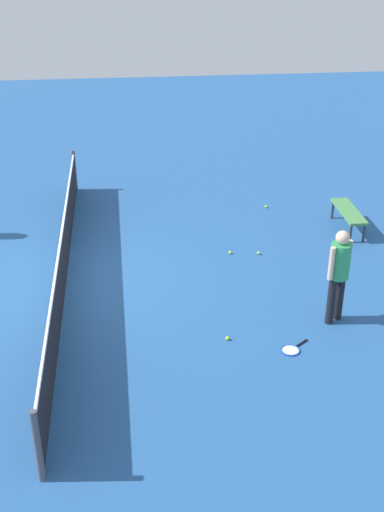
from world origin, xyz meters
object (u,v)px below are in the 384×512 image
Objects in this scene: player_near_side at (339,269)px; tennis_ball_midcourt at (266,207)px; tennis_ball_by_net at (259,253)px; tennis_ball_near_player at (227,338)px; courtside_bench at (349,213)px; tennis_ball_baseline at (230,253)px; tennis_racket_near_player at (291,349)px.

player_near_side reaches higher than tennis_ball_midcourt.
player_near_side is 25.76× the size of tennis_ball_by_net.
tennis_ball_near_player and tennis_ball_midcourt have the same top height.
courtside_bench is (3.64, -1.54, -0.59)m from player_near_side.
tennis_ball_baseline is 0.04× the size of courtside_bench.
tennis_ball_by_net is 1.00× the size of tennis_ball_baseline.
tennis_racket_near_player is 5.98m from tennis_ball_midcourt.
tennis_ball_midcourt is at bearing -29.05° from tennis_ball_baseline.
player_near_side is at bearing 179.85° from tennis_ball_midcourt.
player_near_side is 25.76× the size of tennis_ball_near_player.
tennis_ball_baseline is (0.09, 0.59, 0.00)m from tennis_ball_by_net.
courtside_bench is at bearing -40.78° from tennis_ball_near_player.
courtside_bench is (4.41, -2.48, 0.40)m from tennis_racket_near_player.
tennis_ball_midcourt is 0.04× the size of courtside_bench.
tennis_ball_baseline is at bearing 25.56° from player_near_side.
tennis_racket_near_player is at bearing -112.87° from tennis_ball_near_player.
tennis_ball_by_net and tennis_ball_midcourt have the same top height.
tennis_ball_near_player is at bearing 67.13° from tennis_racket_near_player.
player_near_side is 2.92m from tennis_ball_by_net.
tennis_racket_near_player is 8.69× the size of tennis_ball_midcourt.
tennis_ball_near_player reaches higher than tennis_racket_near_player.
tennis_racket_near_player is 1.05m from tennis_ball_near_player.
tennis_ball_midcourt is at bearing 45.59° from courtside_bench.
tennis_ball_midcourt is (2.48, -0.74, 0.00)m from tennis_ball_by_net.
tennis_ball_near_player is at bearing 160.66° from tennis_ball_midcourt.
tennis_ball_midcourt is at bearing -0.15° from player_near_side.
player_near_side is at bearing -79.33° from tennis_ball_near_player.
tennis_racket_near_player is at bearing -174.01° from tennis_ball_baseline.
player_near_side is 5.23m from tennis_ball_midcourt.
tennis_ball_by_net reaches higher than tennis_racket_near_player.
tennis_racket_near_player is at bearing 129.19° from player_near_side.
courtside_bench reaches higher than tennis_ball_by_net.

